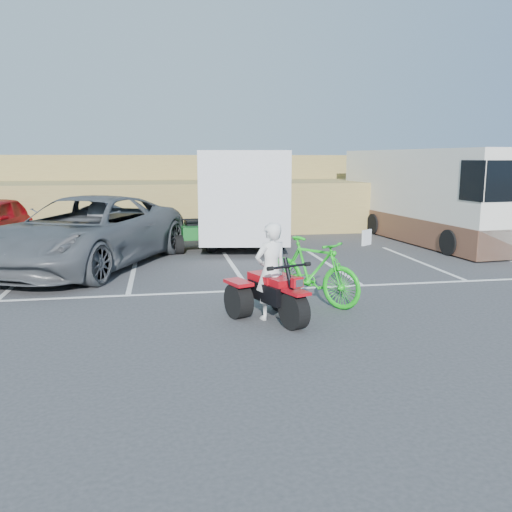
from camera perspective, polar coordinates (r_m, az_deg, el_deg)
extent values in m
plane|color=#363638|center=(10.05, 1.56, -6.88)|extent=(100.00, 100.00, 0.00)
cube|color=white|center=(15.11, -23.06, -1.86)|extent=(0.12, 5.00, 0.01)
cube|color=white|center=(14.73, -12.78, -1.58)|extent=(0.12, 5.00, 0.01)
cube|color=white|center=(14.83, -2.31, -1.24)|extent=(0.12, 5.00, 0.01)
cube|color=white|center=(15.42, 7.68, -0.88)|extent=(0.12, 5.00, 0.01)
cube|color=white|center=(16.44, 16.69, -0.54)|extent=(0.12, 5.00, 0.01)
cube|color=white|center=(17.81, 24.48, -0.23)|extent=(0.12, 5.00, 0.01)
cube|color=white|center=(12.33, -0.68, -3.62)|extent=(28.00, 0.12, 0.01)
cube|color=olive|center=(23.57, -5.29, 5.45)|extent=(40.00, 6.00, 2.00)
cube|color=olive|center=(26.99, -5.96, 8.17)|extent=(40.00, 4.00, 2.20)
imported|color=white|center=(10.00, 1.58, -1.60)|extent=(0.77, 0.64, 1.81)
imported|color=#14BF19|center=(11.14, 5.96, -1.58)|extent=(1.93, 2.19, 1.37)
imported|color=#4E5256|center=(15.48, -17.40, 2.40)|extent=(5.81, 7.67, 1.94)
cube|color=silver|center=(19.34, -1.13, 6.72)|extent=(3.79, 7.18, 2.85)
cylinder|color=black|center=(19.47, -1.12, 2.70)|extent=(2.60, 1.19, 0.80)
cube|color=silver|center=(20.75, 17.46, 6.19)|extent=(3.08, 9.11, 3.22)
cube|color=brown|center=(20.86, 17.29, 3.00)|extent=(3.12, 9.12, 0.89)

